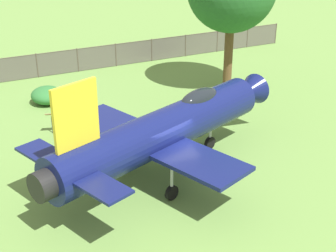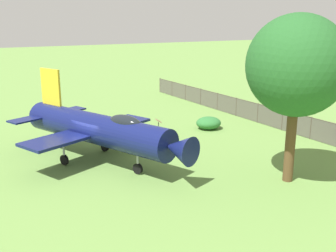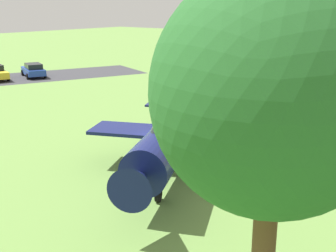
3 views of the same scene
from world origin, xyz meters
name	(u,v)px [view 2 (image 2 of 3)]	position (x,y,z in m)	size (l,w,h in m)	color
ground_plane	(98,161)	(0.00, 0.00, 0.00)	(200.00, 200.00, 0.00)	#668E42
display_jet	(101,129)	(0.16, -0.35, 2.05)	(8.66, 12.25, 5.21)	#111951
shade_tree	(297,66)	(7.97, -7.45, 6.01)	(4.86, 5.16, 8.57)	brown
perimeter_fence	(270,116)	(14.52, 1.54, 0.85)	(2.02, 34.95, 1.60)	#4C4238
shrub_near_fence	(209,123)	(9.85, 3.08, 0.47)	(1.94, 1.78, 0.94)	#2D7033
info_plaque	(158,123)	(5.78, 3.52, 0.85)	(0.53, 0.68, 1.14)	#333333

